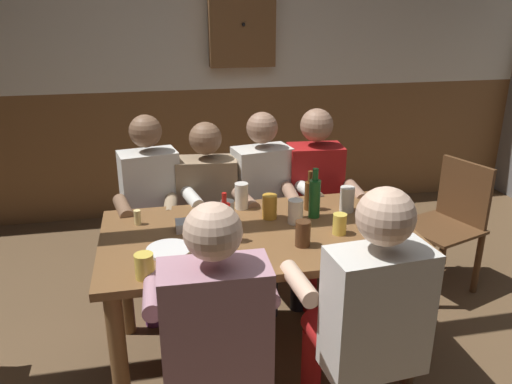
% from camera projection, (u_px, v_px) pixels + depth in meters
% --- Properties ---
extents(ground_plane, '(7.23, 7.23, 0.00)m').
position_uv_depth(ground_plane, '(265.00, 376.00, 2.75)').
color(ground_plane, brown).
extents(back_wall_upper, '(6.02, 0.12, 1.19)m').
position_uv_depth(back_wall_upper, '(204.00, 18.00, 4.36)').
color(back_wall_upper, silver).
extents(back_wall_wainscot, '(6.02, 0.12, 1.14)m').
position_uv_depth(back_wall_wainscot, '(209.00, 150.00, 4.77)').
color(back_wall_wainscot, brown).
rests_on(back_wall_wainscot, ground_plane).
extents(dining_table, '(1.60, 0.89, 0.76)m').
position_uv_depth(dining_table, '(259.00, 251.00, 2.69)').
color(dining_table, brown).
rests_on(dining_table, ground_plane).
extents(person_0, '(0.53, 0.56, 1.24)m').
position_uv_depth(person_0, '(153.00, 207.00, 3.20)').
color(person_0, silver).
rests_on(person_0, ground_plane).
extents(person_1, '(0.55, 0.54, 1.18)m').
position_uv_depth(person_1, '(208.00, 206.00, 3.27)').
color(person_1, '#997F60').
rests_on(person_1, ground_plane).
extents(person_2, '(0.54, 0.57, 1.23)m').
position_uv_depth(person_2, '(267.00, 200.00, 3.33)').
color(person_2, silver).
rests_on(person_2, ground_plane).
extents(person_3, '(0.51, 0.56, 1.23)m').
position_uv_depth(person_3, '(317.00, 195.00, 3.39)').
color(person_3, '#AD1919').
rests_on(person_3, ground_plane).
extents(person_4, '(0.55, 0.53, 1.24)m').
position_uv_depth(person_4, '(214.00, 330.00, 2.00)').
color(person_4, '#B78493').
rests_on(person_4, ground_plane).
extents(person_5, '(0.57, 0.54, 1.25)m').
position_uv_depth(person_5, '(367.00, 310.00, 2.11)').
color(person_5, silver).
rests_on(person_5, ground_plane).
extents(chair_empty_near_right, '(0.56, 0.56, 0.88)m').
position_uv_depth(chair_empty_near_right, '(449.00, 222.00, 3.47)').
color(chair_empty_near_right, brown).
rests_on(chair_empty_near_right, ground_plane).
extents(table_candle, '(0.04, 0.04, 0.08)m').
position_uv_depth(table_candle, '(138.00, 217.00, 2.72)').
color(table_candle, '#F9E08C').
rests_on(table_candle, dining_table).
extents(condiment_caddy, '(0.14, 0.10, 0.05)m').
position_uv_depth(condiment_caddy, '(189.00, 225.00, 2.66)').
color(condiment_caddy, '#B2B7BC').
rests_on(condiment_caddy, dining_table).
extents(plate_0, '(0.22, 0.22, 0.01)m').
position_uv_depth(plate_0, '(169.00, 250.00, 2.44)').
color(plate_0, white).
rests_on(plate_0, dining_table).
extents(bottle_0, '(0.06, 0.06, 0.28)m').
position_uv_depth(bottle_0, '(315.00, 197.00, 2.79)').
color(bottle_0, '#195923').
rests_on(bottle_0, dining_table).
extents(bottle_1, '(0.07, 0.07, 0.22)m').
position_uv_depth(bottle_1, '(220.00, 247.00, 2.30)').
color(bottle_1, gold).
rests_on(bottle_1, dining_table).
extents(bottle_2, '(0.06, 0.06, 0.25)m').
position_uv_depth(bottle_2, '(225.00, 222.00, 2.51)').
color(bottle_2, red).
rests_on(bottle_2, dining_table).
extents(bottle_3, '(0.06, 0.06, 0.23)m').
position_uv_depth(bottle_3, '(310.00, 194.00, 2.90)').
color(bottle_3, '#593314').
rests_on(bottle_3, dining_table).
extents(pint_glass_0, '(0.07, 0.07, 0.13)m').
position_uv_depth(pint_glass_0, '(227.00, 213.00, 2.71)').
color(pint_glass_0, white).
rests_on(pint_glass_0, dining_table).
extents(pint_glass_1, '(0.08, 0.08, 0.13)m').
position_uv_depth(pint_glass_1, '(295.00, 211.00, 2.73)').
color(pint_glass_1, white).
rests_on(pint_glass_1, dining_table).
extents(pint_glass_2, '(0.08, 0.08, 0.15)m').
position_uv_depth(pint_glass_2, '(241.00, 196.00, 2.92)').
color(pint_glass_2, white).
rests_on(pint_glass_2, dining_table).
extents(pint_glass_3, '(0.08, 0.08, 0.15)m').
position_uv_depth(pint_glass_3, '(375.00, 232.00, 2.48)').
color(pint_glass_3, gold).
rests_on(pint_glass_3, dining_table).
extents(pint_glass_4, '(0.08, 0.08, 0.14)m').
position_uv_depth(pint_glass_4, '(347.00, 199.00, 2.88)').
color(pint_glass_4, white).
rests_on(pint_glass_4, dining_table).
extents(pint_glass_5, '(0.07, 0.07, 0.13)m').
position_uv_depth(pint_glass_5, '(303.00, 234.00, 2.48)').
color(pint_glass_5, '#4C2D19').
rests_on(pint_glass_5, dining_table).
extents(pint_glass_6, '(0.08, 0.08, 0.13)m').
position_uv_depth(pint_glass_6, '(270.00, 207.00, 2.79)').
color(pint_glass_6, gold).
rests_on(pint_glass_6, dining_table).
extents(pint_glass_7, '(0.08, 0.08, 0.11)m').
position_uv_depth(pint_glass_7, '(144.00, 266.00, 2.19)').
color(pint_glass_7, '#E5C64C').
rests_on(pint_glass_7, dining_table).
extents(pint_glass_8, '(0.07, 0.07, 0.11)m').
position_uv_depth(pint_glass_8, '(340.00, 224.00, 2.61)').
color(pint_glass_8, '#E5C64C').
rests_on(pint_glass_8, dining_table).
extents(wall_dart_cabinet, '(0.56, 0.15, 0.70)m').
position_uv_depth(wall_dart_cabinet, '(242.00, 24.00, 4.32)').
color(wall_dart_cabinet, brown).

